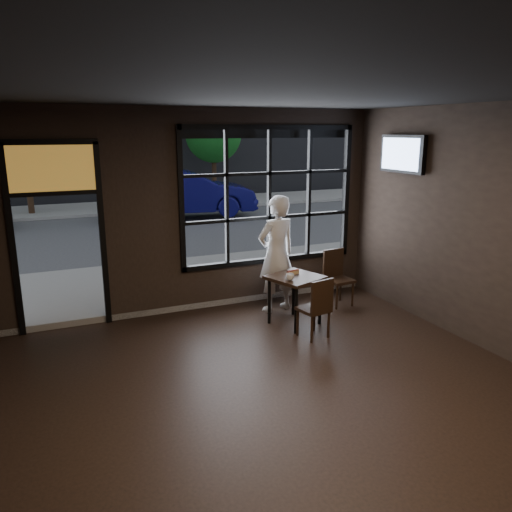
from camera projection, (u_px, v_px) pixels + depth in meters
name	position (u px, v px, depth m)	size (l,w,h in m)	color
floor	(305.00, 417.00, 5.12)	(6.00, 7.00, 0.02)	black
ceiling	(314.00, 88.00, 4.33)	(6.00, 7.00, 0.02)	black
window_frame	(269.00, 196.00, 8.25)	(3.06, 0.12, 2.28)	black
stained_transom	(52.00, 168.00, 6.85)	(1.20, 0.06, 0.70)	orange
street_asphalt	(86.00, 186.00, 26.47)	(60.00, 41.00, 0.04)	#545456
building_across	(75.00, 29.00, 23.74)	(28.00, 12.00, 15.00)	#5B5956
cafe_table	(295.00, 300.00, 7.49)	(0.70, 0.70, 0.75)	black
chair_near	(314.00, 307.00, 7.00)	(0.38, 0.38, 0.88)	black
chair_window	(339.00, 278.00, 8.28)	(0.40, 0.40, 0.93)	black
man	(276.00, 254.00, 7.93)	(0.69, 0.45, 1.88)	silver
hotdog	(293.00, 272.00, 7.50)	(0.20, 0.08, 0.06)	tan
cup	(290.00, 277.00, 7.19)	(0.12, 0.12, 0.10)	silver
tv	(402.00, 154.00, 7.71)	(0.11, 0.99, 0.58)	black
navy_car	(185.00, 193.00, 16.28)	(1.59, 4.57, 1.50)	#0B0A4B
tree_left	(23.00, 130.00, 16.34)	(2.38, 2.38, 4.05)	#332114
tree_right	(213.00, 135.00, 19.69)	(2.22, 2.22, 3.80)	#332114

